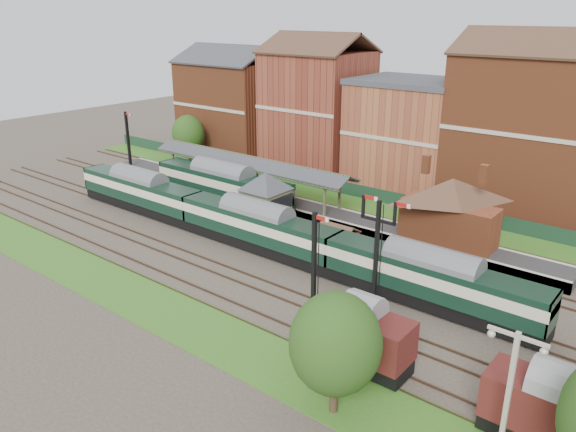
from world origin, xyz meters
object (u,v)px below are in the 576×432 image
Objects in this scene: platform_railcar at (223,185)px; goods_van_a at (361,335)px; dmu_train at (257,226)px; semaphore_bracket at (377,247)px; signal_box at (266,202)px.

goods_van_a is at bearing -30.10° from platform_railcar.
dmu_train reaches higher than goods_van_a.
dmu_train is at bearing 169.30° from semaphore_bracket.
signal_box is 16.16m from semaphore_bracket.
signal_box is 1.01× the size of goods_van_a.
signal_box is at bearing 145.67° from goods_van_a.
signal_box is 3.84m from dmu_train.
platform_railcar is at bearing 149.90° from goods_van_a.
semaphore_bracket is 1.37× the size of goods_van_a.
platform_railcar is (-23.83, 9.00, -2.27)m from semaphore_bracket.
signal_box reaches higher than platform_railcar.
platform_railcar is 30.90m from goods_van_a.
semaphore_bracket reaches higher than signal_box.
dmu_train is at bearing 150.85° from goods_van_a.
signal_box is 21.75m from goods_van_a.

